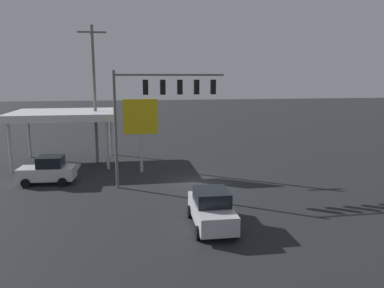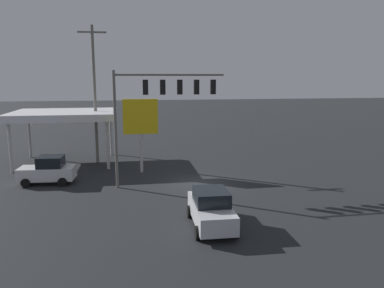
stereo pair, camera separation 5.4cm
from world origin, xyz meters
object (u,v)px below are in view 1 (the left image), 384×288
Objects in this scene: traffic_signal_assembly at (160,98)px; price_sign at (140,120)px; hatchback_crossing at (48,171)px; utility_pole at (95,92)px; sedan_far at (211,209)px.

traffic_signal_assembly is 4.64m from price_sign.
traffic_signal_assembly is at bearing 107.24° from price_sign.
price_sign is 7.77m from hatchback_crossing.
price_sign is (-3.76, 4.09, -1.98)m from utility_pole.
utility_pole is 2.66× the size of sedan_far.
price_sign is 1.50× the size of hatchback_crossing.
hatchback_crossing is (7.94, -1.82, -5.19)m from traffic_signal_assembly.
hatchback_crossing is (6.69, 2.21, -3.28)m from price_sign.
sedan_far is 1.14× the size of hatchback_crossing.
price_sign is 12.65m from sedan_far.
utility_pole is at bearing -155.29° from sedan_far.
utility_pole is (5.01, -8.13, 0.07)m from traffic_signal_assembly.
traffic_signal_assembly is at bearing 170.69° from hatchback_crossing.
price_sign is at bearing -163.91° from sedan_far.
price_sign is 1.31× the size of sedan_far.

